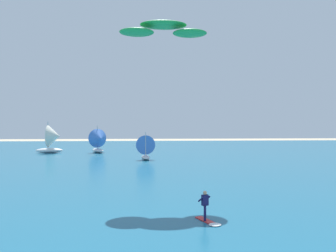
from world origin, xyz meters
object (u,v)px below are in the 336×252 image
Objects in this scene: sailboat_mid_left at (145,147)px; sailboat_near_shore at (99,140)px; kite at (163,30)px; sailboat_center_horizon at (53,139)px; kitesurfer at (207,211)px.

sailboat_near_shore is at bearing 129.18° from sailboat_mid_left.
sailboat_center_horizon is at bearing 118.78° from kite.
kite is at bearing -72.91° from sailboat_near_shore.
kite is 40.07m from sailboat_center_horizon.
kite is 25.64m from sailboat_mid_left.
kite reaches higher than sailboat_near_shore.
kite reaches higher than sailboat_center_horizon.
sailboat_near_shore is at bearing -2.18° from sailboat_center_horizon.
sailboat_mid_left is 20.07m from sailboat_center_horizon.
kitesurfer is 42.75m from sailboat_near_shore.
sailboat_near_shore is 0.86× the size of sailboat_center_horizon.
sailboat_center_horizon is at bearing 177.82° from sailboat_near_shore.
kite reaches higher than sailboat_mid_left.
sailboat_center_horizon is (-8.31, 0.32, 0.36)m from sailboat_near_shore.
kite is at bearing -85.59° from sailboat_mid_left.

